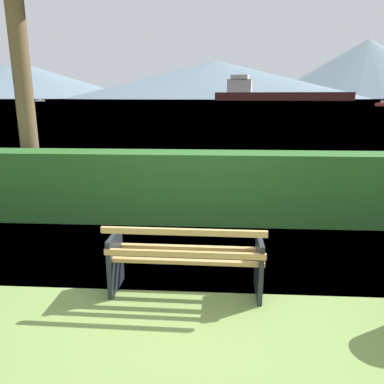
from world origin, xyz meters
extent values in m
plane|color=olive|center=(0.00, 0.00, 0.00)|extent=(1400.00, 1400.00, 0.00)
plane|color=#7A99A8|center=(0.00, 309.97, 0.00)|extent=(620.00, 620.00, 0.00)
cube|color=tan|center=(0.00, -0.19, 0.45)|extent=(1.71, 0.09, 0.04)
cube|color=tan|center=(0.00, 0.00, 0.45)|extent=(1.71, 0.09, 0.04)
cube|color=tan|center=(0.00, 0.19, 0.45)|extent=(1.71, 0.09, 0.04)
cube|color=tan|center=(0.00, -0.27, 0.57)|extent=(1.71, 0.07, 0.06)
cube|color=tan|center=(-0.01, -0.31, 0.84)|extent=(1.71, 0.07, 0.06)
cube|color=#1E2328|center=(-0.81, -0.01, 0.34)|extent=(0.06, 0.51, 0.68)
cube|color=#1E2328|center=(0.81, -0.03, 0.34)|extent=(0.06, 0.51, 0.68)
cube|color=#285B23|center=(0.00, 2.51, 0.62)|extent=(13.15, 0.69, 1.24)
cylinder|color=brown|center=(-3.35, 3.26, 2.42)|extent=(0.34, 0.34, 4.84)
cube|color=#471E19|center=(41.58, 236.62, 2.49)|extent=(83.63, 26.71, 4.98)
cube|color=silver|center=(15.51, 241.13, 8.97)|extent=(16.63, 13.91, 7.98)
cube|color=silver|center=(15.51, 241.13, 14.21)|extent=(12.45, 14.41, 2.49)
cube|color=silver|center=(-89.47, 186.12, 0.45)|extent=(4.52, 4.15, 0.90)
cube|color=beige|center=(-89.47, 186.12, 1.19)|extent=(1.97, 1.91, 0.58)
cone|color=slate|center=(-313.50, 597.45, 27.94)|extent=(373.51, 373.51, 55.89)
cone|color=slate|center=(0.00, 547.57, 26.00)|extent=(416.32, 416.32, 52.00)
cone|color=slate|center=(223.53, 592.98, 42.62)|extent=(296.44, 296.44, 85.25)
camera|label=1|loc=(0.30, -3.85, 2.17)|focal=34.69mm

